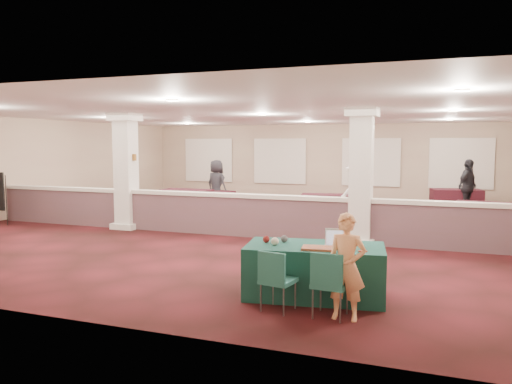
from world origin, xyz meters
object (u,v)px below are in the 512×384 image
(near_table, at_px, (315,271))
(conf_chair_side, at_px, (275,276))
(conf_chair_main, at_px, (329,279))
(far_table_front_left, at_px, (187,199))
(attendee_b, at_px, (357,192))
(woman, at_px, (346,267))
(far_table_back_center, at_px, (326,204))
(far_table_front_center, at_px, (211,210))
(attendee_d, at_px, (216,184))
(far_table_back_right, at_px, (456,199))
(attendee_a, at_px, (128,186))
(far_table_front_right, at_px, (491,216))
(attendee_c, at_px, (468,187))
(far_table_back_left, at_px, (211,200))

(near_table, distance_m, conf_chair_side, 0.97)
(near_table, height_order, conf_chair_main, conf_chair_main)
(far_table_front_left, relative_size, attendee_b, 0.94)
(woman, xyz_separation_m, far_table_back_center, (-2.43, 9.89, -0.39))
(conf_chair_side, relative_size, woman, 0.61)
(far_table_front_center, bearing_deg, attendee_b, 12.82)
(conf_chair_main, height_order, attendee_d, attendee_d)
(conf_chair_side, xyz_separation_m, woman, (0.99, 0.05, 0.21))
(far_table_front_left, xyz_separation_m, far_table_back_right, (9.17, 3.68, -0.01))
(conf_chair_main, relative_size, far_table_back_center, 0.56)
(near_table, relative_size, attendee_a, 1.37)
(attendee_b, bearing_deg, woman, -50.74)
(far_table_front_left, distance_m, attendee_b, 6.43)
(near_table, distance_m, far_table_front_right, 8.22)
(near_table, xyz_separation_m, attendee_a, (-9.39, 8.65, 0.37))
(far_table_front_center, relative_size, attendee_a, 1.10)
(far_table_front_left, bearing_deg, attendee_c, 12.45)
(far_table_back_left, relative_size, attendee_d, 0.91)
(attendee_c, bearing_deg, woman, -162.01)
(far_table_front_left, relative_size, attendee_a, 1.16)
(far_table_back_right, relative_size, attendee_b, 0.92)
(far_table_front_center, relative_size, attendee_b, 0.89)
(far_table_front_left, bearing_deg, far_table_back_center, 5.89)
(far_table_front_left, bearing_deg, conf_chair_main, -52.59)
(conf_chair_main, height_order, woman, woman)
(near_table, bearing_deg, far_table_back_left, 115.12)
(far_table_front_center, bearing_deg, woman, -52.90)
(far_table_front_right, distance_m, attendee_a, 12.57)
(far_table_back_right, xyz_separation_m, attendee_c, (0.29, -1.59, 0.58))
(attendee_c, bearing_deg, attendee_b, 163.65)
(far_table_front_left, relative_size, far_table_front_right, 0.97)
(conf_chair_main, xyz_separation_m, far_table_back_left, (-6.48, 9.96, -0.22))
(far_table_back_left, bearing_deg, far_table_front_left, -144.53)
(far_table_back_center, bearing_deg, attendee_b, -52.20)
(far_table_front_center, bearing_deg, far_table_back_center, 41.08)
(conf_chair_main, distance_m, woman, 0.29)
(woman, bearing_deg, far_table_back_left, 124.25)
(near_table, distance_m, far_table_back_center, 9.22)
(near_table, height_order, attendee_b, attendee_b)
(far_table_front_left, bearing_deg, attendee_b, -10.33)
(far_table_front_center, height_order, attendee_b, attendee_b)
(conf_chair_main, xyz_separation_m, far_table_back_right, (1.96, 13.11, -0.19))
(conf_chair_side, relative_size, attendee_c, 0.47)
(woman, bearing_deg, conf_chair_side, -176.69)
(woman, height_order, far_table_back_center, woman)
(conf_chair_main, relative_size, conf_chair_side, 1.05)
(conf_chair_side, distance_m, attendee_a, 13.15)
(attendee_d, bearing_deg, conf_chair_side, 137.19)
(far_table_back_center, bearing_deg, attendee_d, 175.91)
(far_table_back_left, distance_m, attendee_c, 8.89)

